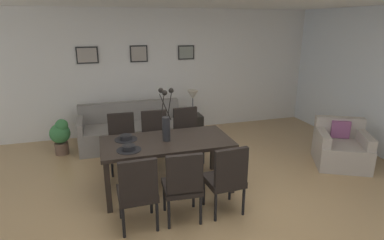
# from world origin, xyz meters

# --- Properties ---
(ground_plane) EXTENTS (9.00, 9.00, 0.00)m
(ground_plane) POSITION_xyz_m (0.00, 0.00, 0.00)
(ground_plane) COLOR tan
(back_wall_panel) EXTENTS (9.00, 0.10, 2.60)m
(back_wall_panel) POSITION_xyz_m (0.00, 3.25, 1.30)
(back_wall_panel) COLOR silver
(back_wall_panel) RESTS_ON ground
(dining_table) EXTENTS (1.80, 0.89, 0.74)m
(dining_table) POSITION_xyz_m (-0.29, 0.62, 0.66)
(dining_table) COLOR black
(dining_table) RESTS_ON ground
(dining_chair_near_left) EXTENTS (0.45, 0.45, 0.92)m
(dining_chair_near_left) POSITION_xyz_m (-0.81, -0.22, 0.51)
(dining_chair_near_left) COLOR black
(dining_chair_near_left) RESTS_ON ground
(dining_chair_near_right) EXTENTS (0.46, 0.46, 0.92)m
(dining_chair_near_right) POSITION_xyz_m (-0.84, 1.45, 0.51)
(dining_chair_near_right) COLOR black
(dining_chair_near_right) RESTS_ON ground
(dining_chair_far_left) EXTENTS (0.47, 0.47, 0.92)m
(dining_chair_far_left) POSITION_xyz_m (-0.28, -0.22, 0.51)
(dining_chair_far_left) COLOR black
(dining_chair_far_left) RESTS_ON ground
(dining_chair_far_right) EXTENTS (0.46, 0.46, 0.92)m
(dining_chair_far_right) POSITION_xyz_m (-0.30, 1.46, 0.51)
(dining_chair_far_right) COLOR black
(dining_chair_far_right) RESTS_ON ground
(dining_chair_mid_left) EXTENTS (0.46, 0.46, 0.92)m
(dining_chair_mid_left) POSITION_xyz_m (0.27, -0.22, 0.51)
(dining_chair_mid_left) COLOR black
(dining_chair_mid_left) RESTS_ON ground
(dining_chair_mid_right) EXTENTS (0.47, 0.47, 0.92)m
(dining_chair_mid_right) POSITION_xyz_m (0.26, 1.49, 0.51)
(dining_chair_mid_right) COLOR black
(dining_chair_mid_right) RESTS_ON ground
(centerpiece_vase) EXTENTS (0.21, 0.23, 0.73)m
(centerpiece_vase) POSITION_xyz_m (-0.29, 0.62, 1.02)
(centerpiece_vase) COLOR #232326
(centerpiece_vase) RESTS_ON dining_table
(placemat_near_left) EXTENTS (0.32, 0.32, 0.01)m
(placemat_near_left) POSITION_xyz_m (-0.83, 0.42, 0.74)
(placemat_near_left) COLOR black
(placemat_near_left) RESTS_ON dining_table
(bowl_near_left) EXTENTS (0.17, 0.17, 0.07)m
(bowl_near_left) POSITION_xyz_m (-0.83, 0.42, 0.78)
(bowl_near_left) COLOR black
(bowl_near_left) RESTS_ON dining_table
(placemat_near_right) EXTENTS (0.32, 0.32, 0.01)m
(placemat_near_right) POSITION_xyz_m (-0.83, 0.82, 0.74)
(placemat_near_right) COLOR black
(placemat_near_right) RESTS_ON dining_table
(bowl_near_right) EXTENTS (0.17, 0.17, 0.07)m
(bowl_near_right) POSITION_xyz_m (-0.83, 0.82, 0.78)
(bowl_near_right) COLOR black
(bowl_near_right) RESTS_ON dining_table
(sofa) EXTENTS (1.99, 0.84, 0.80)m
(sofa) POSITION_xyz_m (-0.58, 2.49, 0.28)
(sofa) COLOR gray
(sofa) RESTS_ON ground
(side_table) EXTENTS (0.36, 0.36, 0.52)m
(side_table) POSITION_xyz_m (0.64, 2.43, 0.26)
(side_table) COLOR black
(side_table) RESTS_ON ground
(table_lamp) EXTENTS (0.22, 0.22, 0.51)m
(table_lamp) POSITION_xyz_m (0.64, 2.43, 0.89)
(table_lamp) COLOR #4C4C51
(table_lamp) RESTS_ON side_table
(armchair) EXTENTS (1.08, 1.08, 0.75)m
(armchair) POSITION_xyz_m (2.70, 0.58, 0.29)
(armchair) COLOR #ADA399
(armchair) RESTS_ON ground
(framed_picture_left) EXTENTS (0.42, 0.03, 0.33)m
(framed_picture_left) POSITION_xyz_m (-1.30, 3.18, 1.70)
(framed_picture_left) COLOR black
(framed_picture_center) EXTENTS (0.36, 0.03, 0.34)m
(framed_picture_center) POSITION_xyz_m (-0.29, 3.18, 1.70)
(framed_picture_center) COLOR black
(framed_picture_right) EXTENTS (0.36, 0.03, 0.30)m
(framed_picture_right) POSITION_xyz_m (0.72, 3.18, 1.70)
(framed_picture_right) COLOR black
(potted_plant) EXTENTS (0.36, 0.36, 0.67)m
(potted_plant) POSITION_xyz_m (-1.87, 2.38, 0.37)
(potted_plant) COLOR brown
(potted_plant) RESTS_ON ground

